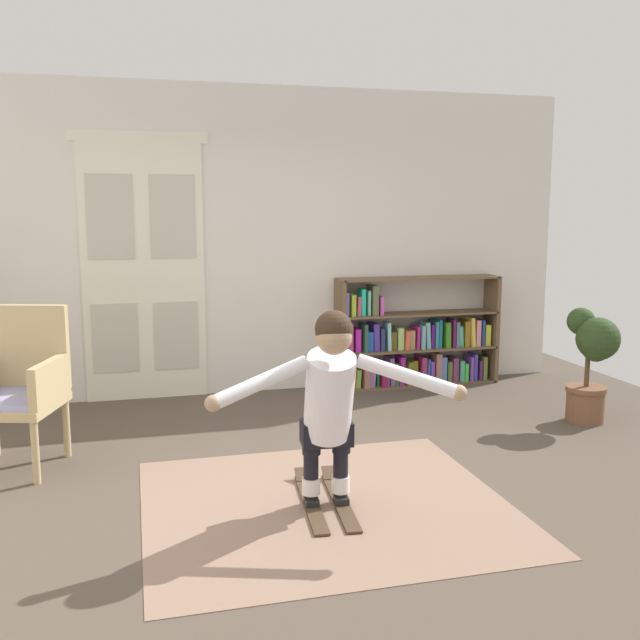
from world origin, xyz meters
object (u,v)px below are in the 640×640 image
object	(u,v)px
bookshelf	(413,342)
potted_plant	(592,358)
wicker_chair	(16,383)
person_skier	(330,394)
skis_pair	(325,499)

from	to	relation	value
bookshelf	potted_plant	xyz separation A→B (m)	(0.95, -1.57, 0.10)
wicker_chair	person_skier	world-z (taller)	person_skier
bookshelf	person_skier	size ratio (longest dim) A/B	1.18
potted_plant	skis_pair	distance (m)	2.81
wicker_chair	person_skier	distance (m)	2.30
potted_plant	bookshelf	bearing A→B (deg)	121.17
wicker_chair	skis_pair	xyz separation A→B (m)	(1.88, -1.16, -0.56)
potted_plant	person_skier	bearing A→B (deg)	-154.81
potted_plant	skis_pair	size ratio (longest dim) A/B	1.05
potted_plant	wicker_chair	bearing A→B (deg)	178.50
wicker_chair	skis_pair	distance (m)	2.28
potted_plant	person_skier	xyz separation A→B (m)	(-2.58, -1.21, 0.18)
bookshelf	skis_pair	distance (m)	3.10
skis_pair	person_skier	bearing A→B (deg)	-95.40
bookshelf	potted_plant	world-z (taller)	bookshelf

